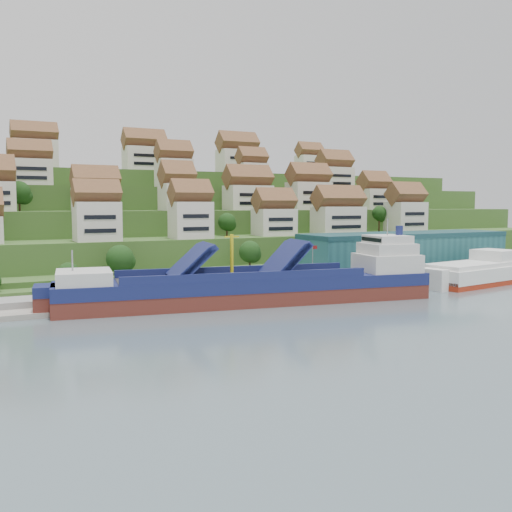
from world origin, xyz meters
TOP-DOWN VIEW (x-y plane):
  - ground at (0.00, 0.00)m, footprint 300.00×300.00m
  - quay at (20.00, 15.00)m, footprint 180.00×14.00m
  - hillside at (0.00, 103.55)m, footprint 260.00×128.00m
  - hillside_village at (1.13, 60.95)m, footprint 157.08×63.30m
  - hillside_trees at (-9.44, 46.67)m, footprint 140.48×62.43m
  - warehouse at (52.00, 17.00)m, footprint 60.00×15.00m
  - flagpole at (18.11, 10.00)m, footprint 1.28×0.16m
  - cargo_ship at (-1.38, -1.08)m, footprint 75.80×23.21m
  - second_ship at (59.27, -1.27)m, footprint 32.31×16.11m

SIDE VIEW (x-z plane):
  - ground at x=0.00m, z-range 0.00..0.00m
  - quay at x=20.00m, z-range 0.00..2.20m
  - second_ship at x=59.27m, z-range -1.78..7.19m
  - cargo_ship at x=-1.38m, z-range -5.10..11.47m
  - flagpole at x=18.11m, z-range 2.88..10.88m
  - warehouse at x=52.00m, z-range 2.20..12.20m
  - hillside at x=0.00m, z-range -4.84..26.16m
  - hillside_trees at x=-9.44m, z-range 1.97..33.12m
  - hillside_village at x=1.13m, z-range 10.04..38.61m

